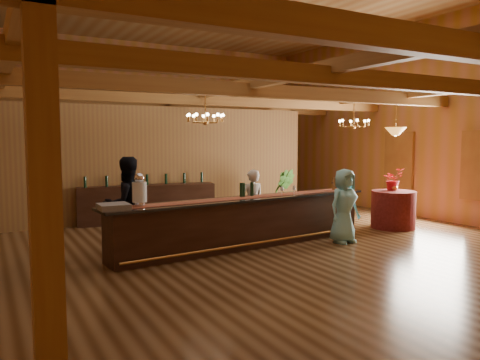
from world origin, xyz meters
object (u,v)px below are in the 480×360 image
tasting_bar (246,222)px  chandelier_left (205,118)px  beverage_dispenser (139,190)px  floor_plant (282,192)px  bartender (252,204)px  pendant_lamp (395,131)px  round_table (393,209)px  chandelier_right (354,123)px  backbar_shelf (147,204)px  staff_second (127,205)px  raffle_drum (339,183)px  guest (344,206)px

tasting_bar → chandelier_left: 2.38m
beverage_dispenser → floor_plant: 5.97m
bartender → pendant_lamp: bearing=173.3°
round_table → chandelier_left: (-4.70, 0.92, 2.20)m
tasting_bar → chandelier_right: size_ratio=7.65×
backbar_shelf → staff_second: bearing=-105.1°
backbar_shelf → staff_second: staff_second is taller
tasting_bar → floor_plant: (2.82, 2.88, 0.16)m
raffle_drum → chandelier_right: chandelier_right is taller
floor_plant → guest: bearing=-102.7°
chandelier_left → bartender: size_ratio=0.52×
beverage_dispenser → raffle_drum: bearing=4.2°
raffle_drum → staff_second: staff_second is taller
raffle_drum → bartender: 2.17m
chandelier_right → bartender: bearing=-174.4°
beverage_dispenser → staff_second: bearing=90.9°
chandelier_left → guest: (2.50, -1.60, -1.87)m
staff_second → pendant_lamp: bearing=164.5°
tasting_bar → round_table: bearing=-5.5°
raffle_drum → backbar_shelf: raffle_drum is taller
round_table → chandelier_right: bearing=112.4°
raffle_drum → round_table: bearing=-7.5°
round_table → floor_plant: bearing=115.7°
backbar_shelf → guest: guest is taller
beverage_dispenser → chandelier_left: bearing=31.0°
pendant_lamp → guest: size_ratio=0.57×
guest → floor_plant: guest is taller
backbar_shelf → round_table: bearing=-26.8°
staff_second → round_table: bearing=164.5°
backbar_shelf → floor_plant: floor_plant is taller
chandelier_left → guest: size_ratio=0.51×
pendant_lamp → staff_second: 6.70m
bartender → guest: 2.02m
round_table → bartender: size_ratio=0.70×
round_table → bartender: bearing=169.1°
pendant_lamp → tasting_bar: bearing=179.8°
staff_second → chandelier_left: bearing=178.2°
tasting_bar → chandelier_right: (3.79, 1.01, 2.12)m
tasting_bar → backbar_shelf: 3.83m
round_table → tasting_bar: bearing=179.8°
floor_plant → chandelier_left: bearing=-149.2°
staff_second → backbar_shelf: bearing=-123.8°
backbar_shelf → pendant_lamp: size_ratio=3.96×
raffle_drum → round_table: 1.76m
backbar_shelf → pendant_lamp: pendant_lamp is taller
chandelier_right → chandelier_left: bearing=-178.7°
staff_second → floor_plant: staff_second is taller
beverage_dispenser → chandelier_left: chandelier_left is taller
chandelier_right → floor_plant: (-0.97, 1.87, -1.95)m
beverage_dispenser → raffle_drum: 4.90m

